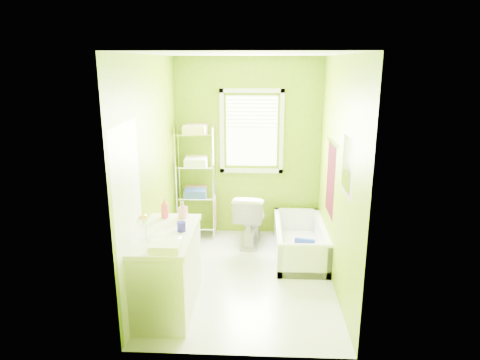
{
  "coord_description": "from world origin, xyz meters",
  "views": [
    {
      "loc": [
        0.17,
        -4.69,
        2.52
      ],
      "look_at": [
        -0.06,
        0.25,
        1.15
      ],
      "focal_mm": 32.0,
      "sensor_mm": 36.0,
      "label": 1
    }
  ],
  "objects_px": {
    "bathtub": "(300,246)",
    "vanity": "(167,268)",
    "wire_shelf_unit": "(197,169)",
    "toilet": "(250,218)"
  },
  "relations": [
    {
      "from": "toilet",
      "to": "vanity",
      "type": "bearing_deg",
      "value": 70.39
    },
    {
      "from": "bathtub",
      "to": "toilet",
      "type": "bearing_deg",
      "value": 149.65
    },
    {
      "from": "bathtub",
      "to": "toilet",
      "type": "distance_m",
      "value": 0.82
    },
    {
      "from": "bathtub",
      "to": "toilet",
      "type": "height_order",
      "value": "toilet"
    },
    {
      "from": "bathtub",
      "to": "vanity",
      "type": "bearing_deg",
      "value": -138.78
    },
    {
      "from": "vanity",
      "to": "wire_shelf_unit",
      "type": "height_order",
      "value": "wire_shelf_unit"
    },
    {
      "from": "bathtub",
      "to": "vanity",
      "type": "xyz_separation_m",
      "value": [
        -1.5,
        -1.31,
        0.31
      ]
    },
    {
      "from": "bathtub",
      "to": "wire_shelf_unit",
      "type": "xyz_separation_m",
      "value": [
        -1.46,
        0.66,
        0.87
      ]
    },
    {
      "from": "toilet",
      "to": "wire_shelf_unit",
      "type": "bearing_deg",
      "value": -12.28
    },
    {
      "from": "bathtub",
      "to": "wire_shelf_unit",
      "type": "bearing_deg",
      "value": 155.79
    }
  ]
}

